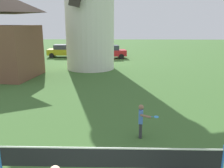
% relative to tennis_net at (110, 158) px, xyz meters
% --- Properties ---
extents(tennis_net, '(5.99, 0.06, 1.10)m').
position_rel_tennis_net_xyz_m(tennis_net, '(0.00, 0.00, 0.00)').
color(tennis_net, blue).
rests_on(tennis_net, ground_plane).
extents(player_far, '(0.72, 0.59, 1.29)m').
position_rel_tennis_net_xyz_m(player_far, '(1.07, 2.58, 0.04)').
color(player_far, '#333338').
rests_on(player_far, ground_plane).
extents(parked_car_mustard, '(3.92, 2.09, 1.56)m').
position_rel_tennis_net_xyz_m(parked_car_mustard, '(-6.69, 24.27, 0.12)').
color(parked_car_mustard, '#999919').
rests_on(parked_car_mustard, ground_plane).
extents(parked_car_red, '(4.30, 2.38, 1.56)m').
position_rel_tennis_net_xyz_m(parked_car_red, '(-0.93, 23.39, 0.12)').
color(parked_car_red, red).
rests_on(parked_car_red, ground_plane).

